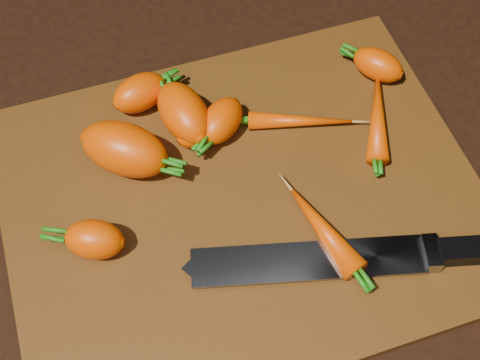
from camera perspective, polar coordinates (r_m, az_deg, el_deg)
name	(u,v)px	position (r m, az deg, el deg)	size (l,w,h in m)	color
ground	(243,205)	(0.72, 0.25, -2.11)	(2.00, 2.00, 0.01)	black
cutting_board	(243,199)	(0.72, 0.25, -1.67)	(0.50, 0.40, 0.01)	#522E0D
carrot_0	(140,93)	(0.77, -8.54, 7.37)	(0.07, 0.04, 0.04)	#ED4600
carrot_1	(94,240)	(0.68, -12.32, -4.99)	(0.06, 0.04, 0.04)	#ED4600
carrot_2	(124,149)	(0.72, -9.84, 2.61)	(0.10, 0.06, 0.06)	#ED4600
carrot_3	(184,113)	(0.74, -4.83, 5.73)	(0.09, 0.05, 0.05)	#ED4600
carrot_4	(221,121)	(0.74, -1.61, 5.09)	(0.06, 0.04, 0.04)	#ED4600
carrot_5	(199,130)	(0.74, -3.52, 4.24)	(0.05, 0.03, 0.03)	#ED4600
carrot_6	(378,65)	(0.81, 11.69, 9.61)	(0.06, 0.04, 0.04)	#ED4600
carrot_7	(378,116)	(0.77, 11.66, 5.36)	(0.12, 0.03, 0.03)	#ED4600
carrot_8	(300,121)	(0.76, 5.16, 5.04)	(0.12, 0.02, 0.02)	#ED4600
carrot_9	(323,230)	(0.68, 7.12, -4.22)	(0.11, 0.03, 0.03)	#ED4600
knife	(331,259)	(0.67, 7.80, -6.73)	(0.37, 0.13, 0.02)	gray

